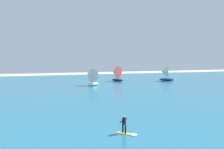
# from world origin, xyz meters

# --- Properties ---
(ocean) EXTENTS (160.00, 90.00, 0.10)m
(ocean) POSITION_xyz_m (0.00, 50.57, 0.05)
(ocean) COLOR #236B89
(ocean) RESTS_ON ground
(kitesurfer) EXTENTS (1.76, 1.81, 1.67)m
(kitesurfer) POSITION_xyz_m (0.80, 18.62, 0.70)
(kitesurfer) COLOR yellow
(kitesurfer) RESTS_ON ocean
(sailboat_near_shore) EXTENTS (3.82, 4.27, 4.76)m
(sailboat_near_shore) POSITION_xyz_m (17.10, 66.51, 2.28)
(sailboat_near_shore) COLOR navy
(sailboat_near_shore) RESTS_ON ocean
(sailboat_leading) EXTENTS (4.08, 3.89, 4.54)m
(sailboat_leading) POSITION_xyz_m (8.67, 58.04, 2.18)
(sailboat_leading) COLOR white
(sailboat_leading) RESTS_ON ocean
(sailboat_heeled_over) EXTENTS (4.52, 4.03, 5.06)m
(sailboat_heeled_over) POSITION_xyz_m (30.48, 62.81, 2.42)
(sailboat_heeled_over) COLOR navy
(sailboat_heeled_over) RESTS_ON ocean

